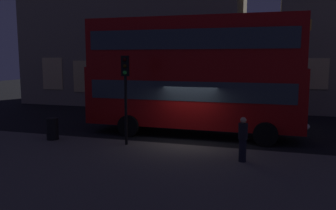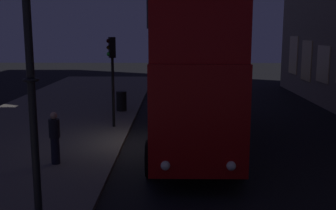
{
  "view_description": "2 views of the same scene",
  "coord_description": "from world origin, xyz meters",
  "px_view_note": "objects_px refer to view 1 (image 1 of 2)",
  "views": [
    {
      "loc": [
        3.65,
        -15.02,
        3.81
      ],
      "look_at": [
        -1.13,
        0.57,
        1.6
      ],
      "focal_mm": 37.26,
      "sensor_mm": 36.0,
      "label": 1
    },
    {
      "loc": [
        14.65,
        0.97,
        4.12
      ],
      "look_at": [
        -1.09,
        0.73,
        1.29
      ],
      "focal_mm": 43.7,
      "sensor_mm": 36.0,
      "label": 2
    }
  ],
  "objects_px": {
    "double_decker_bus": "(193,71)",
    "litter_bin": "(52,129)",
    "traffic_light_near_kerb": "(125,81)",
    "pedestrian": "(243,139)"
  },
  "relations": [
    {
      "from": "double_decker_bus",
      "to": "pedestrian",
      "type": "height_order",
      "value": "double_decker_bus"
    },
    {
      "from": "double_decker_bus",
      "to": "pedestrian",
      "type": "relative_size",
      "value": 6.55
    },
    {
      "from": "pedestrian",
      "to": "litter_bin",
      "type": "bearing_deg",
      "value": 20.22
    },
    {
      "from": "litter_bin",
      "to": "traffic_light_near_kerb",
      "type": "bearing_deg",
      "value": 1.76
    },
    {
      "from": "double_decker_bus",
      "to": "traffic_light_near_kerb",
      "type": "xyz_separation_m",
      "value": [
        -2.15,
        -3.19,
        -0.32
      ]
    },
    {
      "from": "traffic_light_near_kerb",
      "to": "pedestrian",
      "type": "xyz_separation_m",
      "value": [
        4.98,
        -1.05,
        -1.89
      ]
    },
    {
      "from": "double_decker_bus",
      "to": "litter_bin",
      "type": "xyz_separation_m",
      "value": [
        -5.74,
        -3.3,
        -2.55
      ]
    },
    {
      "from": "double_decker_bus",
      "to": "litter_bin",
      "type": "distance_m",
      "value": 7.09
    },
    {
      "from": "traffic_light_near_kerb",
      "to": "litter_bin",
      "type": "distance_m",
      "value": 4.23
    },
    {
      "from": "double_decker_bus",
      "to": "pedestrian",
      "type": "xyz_separation_m",
      "value": [
        2.83,
        -4.24,
        -2.21
      ]
    }
  ]
}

